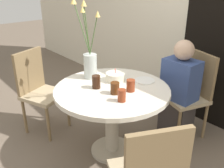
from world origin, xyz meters
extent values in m
plane|color=#6B5B4C|center=(0.00, 0.00, 0.00)|extent=(16.00, 16.00, 0.00)
cube|color=beige|center=(0.00, 1.27, 1.30)|extent=(8.00, 0.05, 2.60)
cube|color=black|center=(0.33, 1.24, 1.02)|extent=(0.90, 0.01, 2.05)
cylinder|color=silver|center=(0.00, 0.00, 0.68)|extent=(1.05, 1.05, 0.04)
cylinder|color=#B7AD99|center=(0.00, 0.00, 0.35)|extent=(0.13, 0.13, 0.63)
cylinder|color=#B7AD99|center=(0.00, 0.00, 0.01)|extent=(0.42, 0.42, 0.03)
cube|color=tan|center=(0.26, 0.80, 0.44)|extent=(0.50, 0.50, 0.04)
cube|color=olive|center=(0.31, 0.97, 0.69)|extent=(0.37, 0.15, 0.46)
cylinder|color=olive|center=(0.04, 0.69, 0.21)|extent=(0.03, 0.03, 0.42)
cylinder|color=olive|center=(0.37, 0.58, 0.21)|extent=(0.03, 0.03, 0.42)
cylinder|color=olive|center=(0.15, 1.01, 0.21)|extent=(0.03, 0.03, 0.42)
cylinder|color=olive|center=(0.47, 0.91, 0.21)|extent=(0.03, 0.03, 0.42)
cube|color=tan|center=(-0.78, -0.31, 0.44)|extent=(0.52, 0.52, 0.04)
cube|color=olive|center=(-0.95, -0.38, 0.69)|extent=(0.17, 0.37, 0.46)
cylinder|color=olive|center=(-0.56, -0.40, 0.21)|extent=(0.03, 0.03, 0.42)
cylinder|color=olive|center=(-0.68, -0.09, 0.21)|extent=(0.03, 0.03, 0.42)
cylinder|color=olive|center=(-0.87, -0.53, 0.21)|extent=(0.03, 0.03, 0.42)
cylinder|color=olive|center=(-1.00, -0.22, 0.21)|extent=(0.03, 0.03, 0.42)
cube|color=olive|center=(0.92, -0.44, 0.69)|extent=(0.20, 0.36, 0.46)
cylinder|color=white|center=(-0.11, 0.14, 0.74)|extent=(0.18, 0.18, 0.08)
cylinder|color=#E54C4C|center=(-0.11, 0.14, 0.80)|extent=(0.01, 0.01, 0.04)
cylinder|color=silver|center=(-0.33, 0.00, 0.82)|extent=(0.13, 0.13, 0.24)
cylinder|color=#4C7538|center=(-0.32, -0.03, 1.18)|extent=(0.02, 0.07, 0.48)
cone|color=#EFCC66|center=(-0.32, -0.06, 1.42)|extent=(0.05, 0.05, 0.06)
cylinder|color=#4C7538|center=(-0.26, 0.00, 1.14)|extent=(0.15, 0.01, 0.40)
cone|color=#EFCC66|center=(-0.19, 0.00, 1.34)|extent=(0.05, 0.05, 0.05)
cylinder|color=#4C7538|center=(-0.30, -0.05, 1.16)|extent=(0.07, 0.11, 0.44)
cone|color=#EFCC66|center=(-0.27, -0.10, 1.38)|extent=(0.05, 0.05, 0.05)
cylinder|color=#4C7538|center=(-0.41, -0.03, 1.19)|extent=(0.16, 0.06, 0.49)
cone|color=#EFCC66|center=(-0.49, -0.05, 1.43)|extent=(0.06, 0.06, 0.06)
cylinder|color=white|center=(0.08, 0.35, 0.71)|extent=(0.20, 0.20, 0.01)
cylinder|color=maroon|center=(0.15, 0.09, 0.76)|extent=(0.08, 0.08, 0.11)
cylinder|color=maroon|center=(0.25, -0.10, 0.75)|extent=(0.07, 0.07, 0.10)
cylinder|color=#33190C|center=(-0.09, -0.11, 0.76)|extent=(0.08, 0.08, 0.12)
cylinder|color=#51280F|center=(0.10, -0.05, 0.75)|extent=(0.08, 0.08, 0.10)
cube|color=#383333|center=(0.23, 0.72, 0.23)|extent=(0.31, 0.24, 0.46)
cube|color=#33477F|center=(0.23, 0.72, 0.67)|extent=(0.34, 0.24, 0.42)
sphere|color=#D1A889|center=(0.23, 0.72, 0.98)|extent=(0.20, 0.20, 0.20)
camera|label=1|loc=(1.57, -1.32, 1.65)|focal=40.00mm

